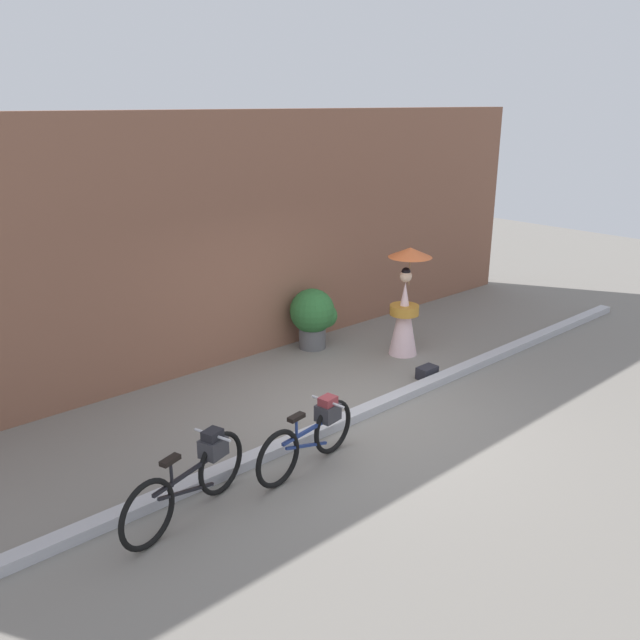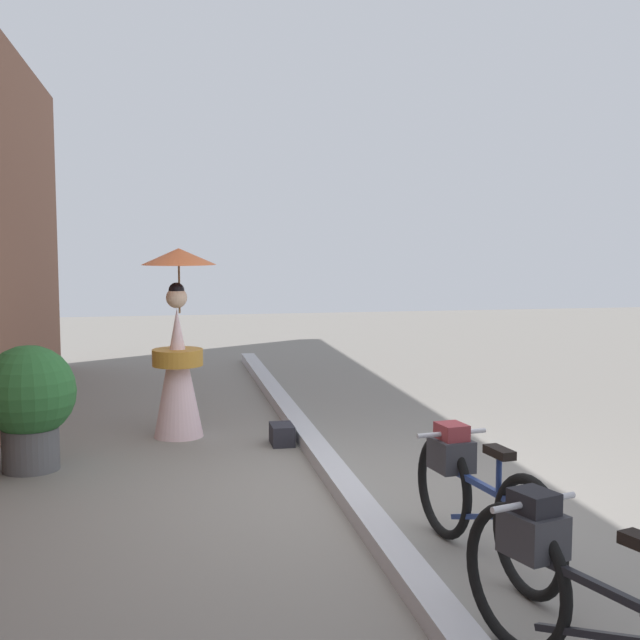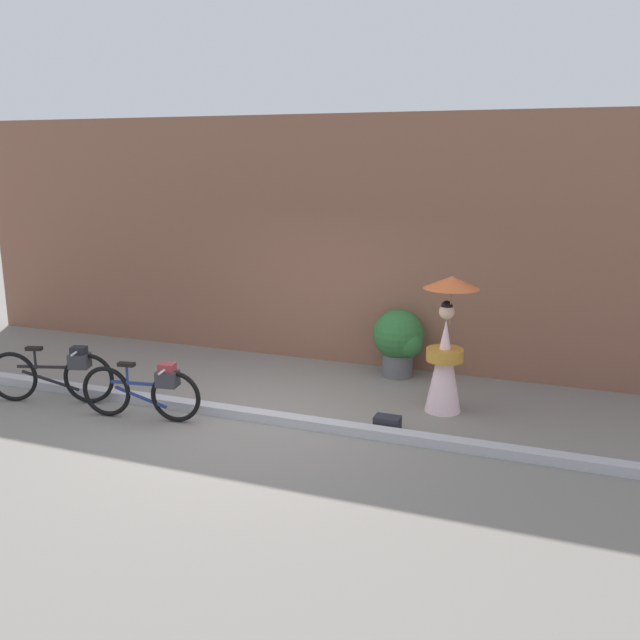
{
  "view_description": "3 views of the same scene",
  "coord_description": "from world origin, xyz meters",
  "px_view_note": "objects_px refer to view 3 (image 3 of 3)",
  "views": [
    {
      "loc": [
        -5.79,
        -5.6,
        4.08
      ],
      "look_at": [
        -0.27,
        0.6,
        1.29
      ],
      "focal_mm": 36.59,
      "sensor_mm": 36.0,
      "label": 1
    },
    {
      "loc": [
        -6.0,
        1.36,
        1.95
      ],
      "look_at": [
        0.42,
        0.11,
        1.29
      ],
      "focal_mm": 46.89,
      "sensor_mm": 36.0,
      "label": 2
    },
    {
      "loc": [
        3.74,
        -7.57,
        3.33
      ],
      "look_at": [
        0.63,
        0.52,
        1.27
      ],
      "focal_mm": 38.85,
      "sensor_mm": 36.0,
      "label": 3
    }
  ],
  "objects_px": {
    "backpack_on_pavement": "(387,423)",
    "person_with_parasol": "(446,347)",
    "bicycle_far_side": "(56,373)",
    "bicycle_near_officer": "(146,389)",
    "potted_plant_by_door": "(399,339)"
  },
  "relations": [
    {
      "from": "bicycle_near_officer",
      "to": "person_with_parasol",
      "type": "relative_size",
      "value": 0.89
    },
    {
      "from": "potted_plant_by_door",
      "to": "backpack_on_pavement",
      "type": "relative_size",
      "value": 3.3
    },
    {
      "from": "bicycle_near_officer",
      "to": "backpack_on_pavement",
      "type": "relative_size",
      "value": 5.11
    },
    {
      "from": "person_with_parasol",
      "to": "potted_plant_by_door",
      "type": "height_order",
      "value": "person_with_parasol"
    },
    {
      "from": "bicycle_far_side",
      "to": "bicycle_near_officer",
      "type": "bearing_deg",
      "value": -3.68
    },
    {
      "from": "backpack_on_pavement",
      "to": "potted_plant_by_door",
      "type": "bearing_deg",
      "value": 101.1
    },
    {
      "from": "backpack_on_pavement",
      "to": "bicycle_near_officer",
      "type": "bearing_deg",
      "value": -166.4
    },
    {
      "from": "backpack_on_pavement",
      "to": "person_with_parasol",
      "type": "bearing_deg",
      "value": 61.5
    },
    {
      "from": "person_with_parasol",
      "to": "backpack_on_pavement",
      "type": "relative_size",
      "value": 5.75
    },
    {
      "from": "bicycle_far_side",
      "to": "potted_plant_by_door",
      "type": "height_order",
      "value": "potted_plant_by_door"
    },
    {
      "from": "potted_plant_by_door",
      "to": "backpack_on_pavement",
      "type": "xyz_separation_m",
      "value": [
        0.43,
        -2.18,
        -0.49
      ]
    },
    {
      "from": "person_with_parasol",
      "to": "bicycle_far_side",
      "type": "bearing_deg",
      "value": -162.68
    },
    {
      "from": "bicycle_near_officer",
      "to": "bicycle_far_side",
      "type": "xyz_separation_m",
      "value": [
        -1.53,
        0.1,
        0.02
      ]
    },
    {
      "from": "bicycle_far_side",
      "to": "backpack_on_pavement",
      "type": "height_order",
      "value": "bicycle_far_side"
    },
    {
      "from": "potted_plant_by_door",
      "to": "backpack_on_pavement",
      "type": "bearing_deg",
      "value": -78.9
    }
  ]
}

